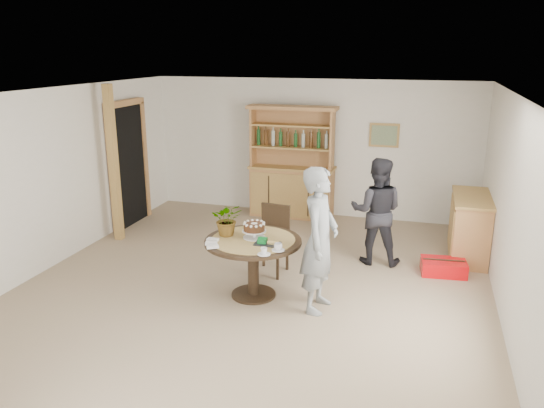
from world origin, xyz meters
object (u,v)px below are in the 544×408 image
Objects in this scene: dining_chair at (273,235)px; adult_person at (377,211)px; sideboard at (470,227)px; teen_boy at (320,240)px; hutch at (292,180)px; red_suitcase at (443,267)px; dining_table at (253,251)px.

adult_person is at bearing 34.47° from dining_chair.
dining_chair reaches higher than sideboard.
hutch is at bearing 24.37° from teen_boy.
dining_chair reaches higher than red_suitcase.
red_suitcase is (1.46, 1.48, -0.77)m from teen_boy.
red_suitcase is at bearing -36.87° from hutch.
adult_person reaches higher than dining_chair.
hutch reaches higher than red_suitcase.
dining_table is 0.83m from dining_chair.
teen_boy reaches higher than red_suitcase.
teen_boy is at bearing -41.76° from dining_chair.
hutch is at bearing -49.33° from adult_person.
hutch is 1.62× the size of sideboard.
red_suitcase is at bearing 19.62° from dining_chair.
red_suitcase is at bearing 168.00° from adult_person.
dining_chair reaches higher than dining_table.
hutch is 3.29m from sideboard.
sideboard is 0.81× the size of adult_person.
sideboard is 2.93m from teen_boy.
adult_person is 2.43× the size of red_suitcase.
dining_table is at bearing -155.15° from red_suitcase.
red_suitcase is (2.31, 1.38, -0.50)m from dining_table.
red_suitcase is (2.69, -2.02, -0.59)m from hutch.
teen_boy is (1.22, -3.50, 0.18)m from hutch.
sideboard is 1.49m from adult_person.
sideboard is 0.72× the size of teen_boy.
hutch is at bearing 96.27° from dining_table.
hutch is at bearing 104.52° from dining_chair.
sideboard is 1.97× the size of red_suitcase.
dining_chair is (0.01, 0.83, -0.07)m from dining_table.
hutch is 3.42m from dining_table.
dining_table is 0.69× the size of teen_boy.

